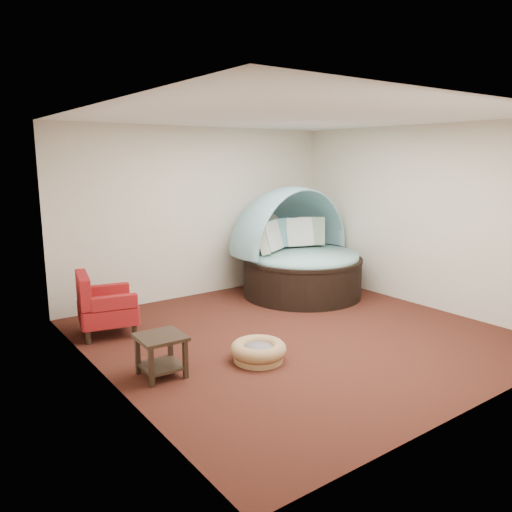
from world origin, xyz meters
TOP-DOWN VIEW (x-y plane):
  - floor at (0.00, 0.00)m, footprint 5.00×5.00m
  - wall_back at (0.00, 2.50)m, footprint 5.00×0.00m
  - wall_front at (0.00, -2.50)m, footprint 5.00×0.00m
  - wall_left at (-2.50, 0.00)m, footprint 0.00×5.00m
  - wall_right at (2.50, 0.00)m, footprint 0.00×5.00m
  - ceiling at (0.00, 0.00)m, footprint 5.00×5.00m
  - canopy_daybed at (1.32, 1.52)m, footprint 2.28×2.18m
  - pet_basket at (-0.92, -0.42)m, footprint 0.80×0.80m
  - red_armchair at (-2.05, 1.49)m, footprint 0.86×0.86m
  - side_table at (-2.00, -0.14)m, footprint 0.50×0.50m

SIDE VIEW (x-z plane):
  - floor at x=0.00m, z-range 0.00..0.00m
  - pet_basket at x=-0.92m, z-range 0.00..0.23m
  - side_table at x=-2.00m, z-range 0.07..0.52m
  - red_armchair at x=-2.05m, z-range -0.03..0.81m
  - canopy_daybed at x=1.32m, z-range -0.07..1.77m
  - wall_back at x=0.00m, z-range -1.10..3.90m
  - wall_front at x=0.00m, z-range -1.10..3.90m
  - wall_left at x=-2.50m, z-range -1.10..3.90m
  - wall_right at x=2.50m, z-range -1.10..3.90m
  - ceiling at x=0.00m, z-range 2.80..2.80m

